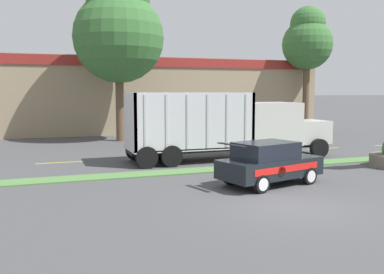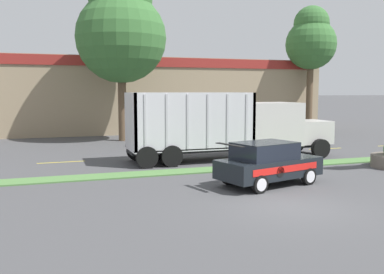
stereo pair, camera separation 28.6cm
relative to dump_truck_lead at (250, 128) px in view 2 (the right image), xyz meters
name	(u,v)px [view 2 (the right image)]	position (x,y,z in m)	size (l,w,h in m)	color
ground_plane	(288,206)	(-3.25, -9.33, -1.65)	(600.00, 600.00, 0.00)	#474749
grass_verge	(213,170)	(-3.25, -2.71, -1.62)	(120.00, 1.24, 0.06)	#517F42
centre_line_3	(61,162)	(-9.88, 1.91, -1.64)	(2.40, 0.14, 0.01)	yellow
centre_line_4	(162,157)	(-4.48, 1.91, -1.64)	(2.40, 0.14, 0.01)	yellow
centre_line_5	(249,153)	(0.92, 1.91, -1.64)	(2.40, 0.14, 0.01)	yellow
centre_line_6	(325,149)	(6.32, 1.91, -1.64)	(2.40, 0.14, 0.01)	yellow
dump_truck_lead	(250,128)	(0.00, 0.00, 0.00)	(11.46, 2.78, 3.61)	black
rally_car	(268,163)	(-2.35, -6.33, -0.77)	(4.53, 2.87, 1.74)	black
store_building_backdrop	(151,95)	(-0.73, 20.54, 1.64)	(30.59, 12.10, 6.57)	#9E896B
tree_behind_left	(121,29)	(-5.21, 10.56, 6.53)	(6.56, 6.56, 12.45)	brown
tree_behind_centre	(311,40)	(12.72, 13.30, 6.70)	(4.62, 4.62, 11.44)	brown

